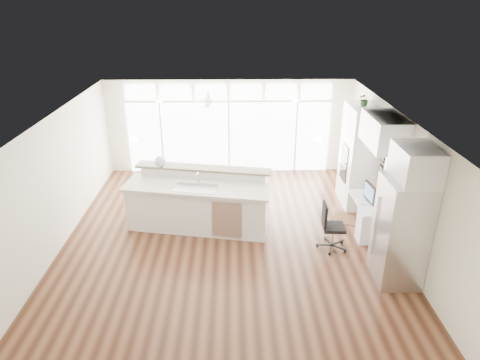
{
  "coord_description": "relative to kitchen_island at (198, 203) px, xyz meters",
  "views": [
    {
      "loc": [
        0.12,
        -7.92,
        4.93
      ],
      "look_at": [
        0.26,
        0.6,
        1.16
      ],
      "focal_mm": 32.0,
      "sensor_mm": 36.0,
      "label": 1
    }
  ],
  "objects": [
    {
      "name": "office_chair",
      "position": [
        2.84,
        -0.89,
        -0.13
      ],
      "size": [
        0.55,
        0.51,
        1.02
      ],
      "primitive_type": "cube",
      "rotation": [
        0.0,
        0.0,
        -0.05
      ],
      "color": "black",
      "rests_on": "floor"
    },
    {
      "name": "desk_window",
      "position": [
        4.13,
        -0.26,
        0.91
      ],
      "size": [
        0.04,
        0.85,
        0.85
      ],
      "primitive_type": "cube",
      "color": "white",
      "rests_on": "wall_right"
    },
    {
      "name": "floor",
      "position": [
        0.67,
        -0.56,
        -0.65
      ],
      "size": [
        7.0,
        8.0,
        0.02
      ],
      "primitive_type": "cube",
      "color": "#3C1F12",
      "rests_on": "ground"
    },
    {
      "name": "ceiling",
      "position": [
        0.67,
        -0.56,
        2.06
      ],
      "size": [
        7.0,
        8.0,
        0.02
      ],
      "primitive_type": "cube",
      "color": "silver",
      "rests_on": "wall_back"
    },
    {
      "name": "monitor",
      "position": [
        3.72,
        -0.26,
        0.34
      ],
      "size": [
        0.15,
        0.54,
        0.44
      ],
      "primitive_type": "cube",
      "rotation": [
        0.0,
        0.0,
        0.11
      ],
      "color": "black",
      "rests_on": "desk_nook"
    },
    {
      "name": "wall_left",
      "position": [
        -2.83,
        -0.56,
        0.71
      ],
      "size": [
        0.04,
        8.0,
        2.7
      ],
      "primitive_type": "cube",
      "color": "white",
      "rests_on": "floor"
    },
    {
      "name": "transom_row",
      "position": [
        0.67,
        3.38,
        1.74
      ],
      "size": [
        5.9,
        0.06,
        0.4
      ],
      "primitive_type": "cube",
      "color": "white",
      "rests_on": "wall_back"
    },
    {
      "name": "wall_front",
      "position": [
        0.67,
        -4.56,
        0.71
      ],
      "size": [
        7.0,
        0.04,
        2.7
      ],
      "primitive_type": "cube",
      "color": "white",
      "rests_on": "floor"
    },
    {
      "name": "kitchen_island",
      "position": [
        0.0,
        0.0,
        0.0
      ],
      "size": [
        3.4,
        1.78,
        1.28
      ],
      "primitive_type": "cube",
      "rotation": [
        0.0,
        0.0,
        -0.18
      ],
      "color": "white",
      "rests_on": "floor"
    },
    {
      "name": "recessed_lights",
      "position": [
        0.67,
        -0.36,
        2.04
      ],
      "size": [
        3.4,
        3.0,
        0.02
      ],
      "primitive_type": "cube",
      "color": "white",
      "rests_on": "ceiling"
    },
    {
      "name": "rug",
      "position": [
        3.62,
        0.34,
        -0.64
      ],
      "size": [
        1.06,
        0.9,
        0.01
      ],
      "primitive_type": "cube",
      "rotation": [
        0.0,
        0.0,
        -0.31
      ],
      "color": "#391F12",
      "rests_on": "floor"
    },
    {
      "name": "wall_right",
      "position": [
        4.17,
        -0.56,
        0.71
      ],
      "size": [
        0.04,
        8.0,
        2.7
      ],
      "primitive_type": "cube",
      "color": "white",
      "rests_on": "floor"
    },
    {
      "name": "refrigerator",
      "position": [
        3.78,
        -1.91,
        0.36
      ],
      "size": [
        0.76,
        0.9,
        2.0
      ],
      "primitive_type": "cube",
      "color": "silver",
      "rests_on": "floor"
    },
    {
      "name": "wall_back",
      "position": [
        0.67,
        3.44,
        0.71
      ],
      "size": [
        7.0,
        0.04,
        2.7
      ],
      "primitive_type": "cube",
      "color": "white",
      "rests_on": "floor"
    },
    {
      "name": "potted_plant",
      "position": [
        3.84,
        1.24,
        1.98
      ],
      "size": [
        0.31,
        0.34,
        0.25
      ],
      "primitive_type": "imported",
      "rotation": [
        0.0,
        0.0,
        -0.09
      ],
      "color": "#285223",
      "rests_on": "oven_cabinet"
    },
    {
      "name": "keyboard",
      "position": [
        3.55,
        -0.26,
        0.13
      ],
      "size": [
        0.12,
        0.32,
        0.02
      ],
      "primitive_type": "cube",
      "rotation": [
        0.0,
        0.0,
        -0.02
      ],
      "color": "silver",
      "rests_on": "desk_nook"
    },
    {
      "name": "ceiling_fan",
      "position": [
        0.17,
        2.24,
        1.84
      ],
      "size": [
        1.16,
        1.16,
        0.32
      ],
      "primitive_type": "cube",
      "color": "white",
      "rests_on": "ceiling"
    },
    {
      "name": "oven_cabinet",
      "position": [
        3.84,
        1.24,
        0.61
      ],
      "size": [
        0.64,
        1.2,
        2.5
      ],
      "primitive_type": "cube",
      "color": "white",
      "rests_on": "floor"
    },
    {
      "name": "fridge_cabinet",
      "position": [
        3.84,
        -1.91,
        1.66
      ],
      "size": [
        0.64,
        0.9,
        0.6
      ],
      "primitive_type": "cube",
      "color": "white",
      "rests_on": "wall_right"
    },
    {
      "name": "fishbowl",
      "position": [
        -0.86,
        0.56,
        0.77
      ],
      "size": [
        0.27,
        0.27,
        0.26
      ],
      "primitive_type": "sphere",
      "rotation": [
        0.0,
        0.0,
        -0.05
      ],
      "color": "silver",
      "rests_on": "kitchen_island"
    },
    {
      "name": "desk_nook",
      "position": [
        3.8,
        -0.26,
        -0.26
      ],
      "size": [
        0.72,
        1.3,
        0.76
      ],
      "primitive_type": "cube",
      "color": "white",
      "rests_on": "floor"
    },
    {
      "name": "framed_photos",
      "position": [
        4.13,
        0.36,
        0.76
      ],
      "size": [
        0.06,
        0.22,
        0.8
      ],
      "primitive_type": "cube",
      "color": "black",
      "rests_on": "wall_right"
    },
    {
      "name": "upper_cabinets",
      "position": [
        3.84,
        -0.26,
        1.71
      ],
      "size": [
        0.64,
        1.3,
        0.64
      ],
      "primitive_type": "cube",
      "color": "white",
      "rests_on": "wall_right"
    },
    {
      "name": "glass_wall",
      "position": [
        0.67,
        3.38,
        0.41
      ],
      "size": [
        5.8,
        0.06,
        2.08
      ],
      "primitive_type": "cube",
      "color": "white",
      "rests_on": "wall_back"
    }
  ]
}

